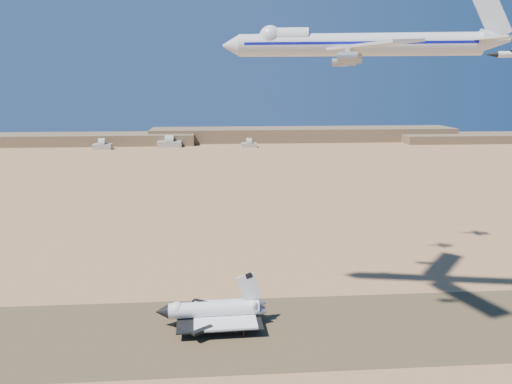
{
  "coord_description": "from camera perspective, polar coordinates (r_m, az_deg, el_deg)",
  "views": [
    {
      "loc": [
        0.36,
        -149.93,
        80.11
      ],
      "look_at": [
        12.62,
        8.0,
        45.19
      ],
      "focal_mm": 35.0,
      "sensor_mm": 36.0,
      "label": 1
    }
  ],
  "objects": [
    {
      "name": "crew_c",
      "position": [
        166.66,
        -1.42,
        -15.96
      ],
      "size": [
        1.01,
        1.05,
        1.65
      ],
      "primitive_type": "imported",
      "rotation": [
        0.0,
        0.0,
        2.29
      ],
      "color": "#CB3F0B",
      "rests_on": "runway"
    },
    {
      "name": "crew_a",
      "position": [
        171.0,
        -2.68,
        -15.2
      ],
      "size": [
        0.51,
        0.65,
        1.56
      ],
      "primitive_type": "imported",
      "rotation": [
        0.0,
        0.0,
        1.84
      ],
      "color": "#CB3F0B",
      "rests_on": "runway"
    },
    {
      "name": "carrier_747",
      "position": [
        168.85,
        10.6,
        16.24
      ],
      "size": [
        90.83,
        68.95,
        22.55
      ],
      "rotation": [
        0.0,
        0.0,
        -0.19
      ],
      "color": "silver"
    },
    {
      "name": "chase_jet_f",
      "position": [
        240.9,
        17.47,
        15.03
      ],
      "size": [
        16.13,
        9.04,
        4.04
      ],
      "rotation": [
        0.0,
        0.0,
        -0.17
      ],
      "color": "silver"
    },
    {
      "name": "shuttle",
      "position": [
        172.92,
        -4.92,
        -13.4
      ],
      "size": [
        36.91,
        23.26,
        18.19
      ],
      "rotation": [
        0.0,
        0.0,
        0.03
      ],
      "color": "white",
      "rests_on": "runway"
    },
    {
      "name": "crew_b",
      "position": [
        168.15,
        -2.37,
        -15.67
      ],
      "size": [
        0.95,
        0.92,
        1.73
      ],
      "primitive_type": "imported",
      "rotation": [
        0.0,
        0.0,
        2.41
      ],
      "color": "#CB3F0B",
      "rests_on": "runway"
    },
    {
      "name": "ground",
      "position": [
        169.99,
        -4.19,
        -15.72
      ],
      "size": [
        1200.0,
        1200.0,
        0.0
      ],
      "primitive_type": "plane",
      "color": "#A17647",
      "rests_on": "ground"
    },
    {
      "name": "chase_jet_e",
      "position": [
        214.3,
        12.29,
        15.39
      ],
      "size": [
        13.79,
        7.49,
        3.44
      ],
      "rotation": [
        0.0,
        0.0,
        -0.08
      ],
      "color": "silver"
    },
    {
      "name": "hangars",
      "position": [
        636.13,
        -10.26,
        5.44
      ],
      "size": [
        200.5,
        29.5,
        30.0
      ],
      "color": "#B1AA9C",
      "rests_on": "ground"
    },
    {
      "name": "ridgeline",
      "position": [
        684.2,
        1.04,
        6.35
      ],
      "size": [
        960.0,
        90.0,
        18.0
      ],
      "color": "olive",
      "rests_on": "ground"
    },
    {
      "name": "runway",
      "position": [
        169.98,
        -4.19,
        -15.71
      ],
      "size": [
        600.0,
        50.0,
        0.06
      ],
      "primitive_type": "cube",
      "color": "brown",
      "rests_on": "ground"
    }
  ]
}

